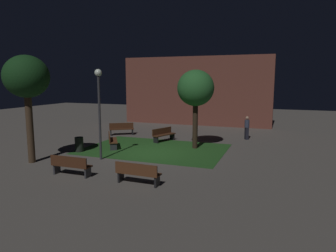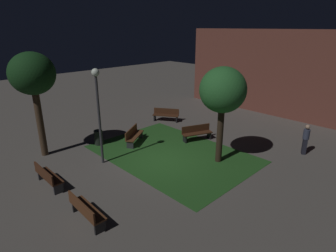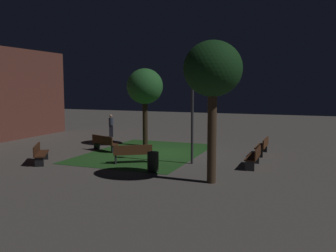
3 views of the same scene
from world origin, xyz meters
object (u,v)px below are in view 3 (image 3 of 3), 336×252
(lamp_post_path_center, at_px, (192,97))
(pedestrian, at_px, (111,125))
(bench_lawn_edge, at_px, (133,153))
(tree_left_canopy, at_px, (145,87))
(bench_front_left, at_px, (254,157))
(bench_by_lamp, at_px, (263,146))
(bench_path_side, at_px, (40,153))
(bench_back_row, at_px, (104,143))
(tree_right_canopy, at_px, (213,71))
(trash_bin, at_px, (153,162))

(lamp_post_path_center, bearing_deg, pedestrian, 51.46)
(bench_lawn_edge, xyz_separation_m, tree_left_canopy, (4.77, 1.59, 3.06))
(bench_front_left, bearing_deg, lamp_post_path_center, 96.36)
(bench_by_lamp, height_order, bench_lawn_edge, same)
(bench_lawn_edge, distance_m, tree_left_canopy, 5.89)
(bench_path_side, xyz_separation_m, lamp_post_path_center, (2.49, -6.69, 2.64))
(bench_back_row, xyz_separation_m, tree_left_canopy, (2.54, -1.33, 3.06))
(bench_back_row, height_order, tree_left_canopy, tree_left_canopy)
(tree_right_canopy, bearing_deg, bench_by_lamp, -10.02)
(lamp_post_path_center, bearing_deg, bench_lawn_edge, 109.27)
(lamp_post_path_center, bearing_deg, bench_by_lamp, -39.00)
(tree_left_canopy, height_order, pedestrian, tree_left_canopy)
(bench_lawn_edge, height_order, tree_left_canopy, tree_left_canopy)
(bench_lawn_edge, distance_m, tree_right_canopy, 5.98)
(bench_lawn_edge, relative_size, lamp_post_path_center, 0.39)
(bench_lawn_edge, distance_m, bench_back_row, 3.67)
(bench_path_side, distance_m, tree_right_canopy, 9.14)
(tree_right_canopy, xyz_separation_m, pedestrian, (9.38, 9.80, -3.28))
(bench_path_side, bearing_deg, bench_by_lamp, -57.90)
(bench_front_left, distance_m, bench_path_side, 9.90)
(bench_by_lamp, bearing_deg, lamp_post_path_center, 141.00)
(bench_back_row, relative_size, tree_right_canopy, 0.35)
(bench_back_row, height_order, pedestrian, pedestrian)
(bench_back_row, relative_size, trash_bin, 2.20)
(bench_by_lamp, height_order, pedestrian, pedestrian)
(tree_left_canopy, height_order, tree_right_canopy, tree_right_canopy)
(bench_by_lamp, height_order, tree_right_canopy, tree_right_canopy)
(bench_lawn_edge, distance_m, lamp_post_path_center, 3.83)
(bench_lawn_edge, relative_size, trash_bin, 2.11)
(bench_path_side, relative_size, tree_left_canopy, 0.38)
(bench_front_left, relative_size, lamp_post_path_center, 0.39)
(bench_path_side, xyz_separation_m, tree_right_canopy, (-0.42, -8.37, 3.64))
(tree_right_canopy, bearing_deg, tree_left_canopy, 41.03)
(bench_by_lamp, distance_m, tree_left_canopy, 7.67)
(trash_bin, bearing_deg, bench_back_row, 52.58)
(bench_lawn_edge, bearing_deg, bench_front_left, -77.25)
(lamp_post_path_center, height_order, pedestrian, lamp_post_path_center)
(bench_by_lamp, relative_size, tree_left_canopy, 0.39)
(bench_front_left, distance_m, tree_right_canopy, 4.99)
(bench_by_lamp, bearing_deg, tree_right_canopy, 169.98)
(tree_right_canopy, bearing_deg, pedestrian, 46.27)
(tree_right_canopy, height_order, pedestrian, tree_right_canopy)
(bench_front_left, relative_size, bench_back_row, 0.97)
(bench_by_lamp, xyz_separation_m, bench_path_side, (-5.96, 9.50, 0.00))
(bench_by_lamp, distance_m, lamp_post_path_center, 5.19)
(bench_path_side, relative_size, lamp_post_path_center, 0.38)
(lamp_post_path_center, bearing_deg, bench_path_side, 110.41)
(bench_lawn_edge, distance_m, bench_path_side, 4.37)
(tree_right_canopy, relative_size, trash_bin, 6.23)
(bench_back_row, relative_size, bench_path_side, 1.05)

